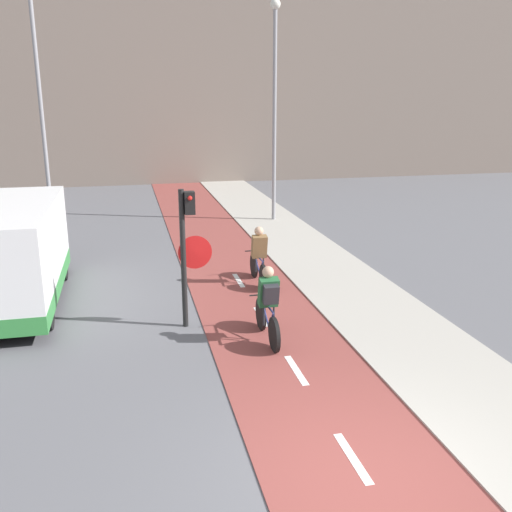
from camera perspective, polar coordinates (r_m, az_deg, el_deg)
name	(u,v)px	position (r m, az deg, el deg)	size (l,w,h in m)	color
ground_plane	(368,484)	(7.53, 11.18, -21.47)	(120.00, 120.00, 0.00)	#5B5B60
bike_lane	(368,483)	(7.53, 11.17, -21.39)	(2.57, 60.00, 0.02)	brown
building_row_background	(168,66)	(33.01, -8.83, 18.27)	(60.00, 5.20, 12.11)	slate
traffic_light_pole	(187,243)	(11.22, -6.88, 1.35)	(0.67, 0.25, 2.80)	black
street_lamp_far	(39,89)	(21.11, -20.87, 15.38)	(0.36, 0.36, 7.91)	gray
street_lamp_sidewalk	(275,92)	(20.95, 1.88, 16.04)	(0.36, 0.36, 7.69)	gray
cyclist_near	(268,306)	(10.74, 1.22, -5.03)	(0.46, 1.70, 1.48)	black
cyclist_far	(259,258)	(14.00, 0.28, -0.23)	(0.46, 1.67, 1.46)	black
van	(9,257)	(13.60, -23.44, -0.06)	(2.02, 5.05, 2.26)	white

